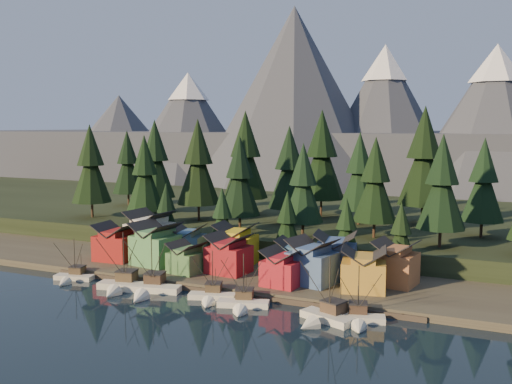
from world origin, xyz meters
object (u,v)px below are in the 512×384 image
at_px(boat_4, 242,298).
at_px(boat_1, 120,278).
at_px(boat_3, 211,290).
at_px(house_front_0, 116,241).
at_px(house_back_1, 188,242).
at_px(boat_2, 148,282).
at_px(boat_6, 358,312).
at_px(house_back_0, 150,231).
at_px(house_front_1, 156,242).
at_px(boat_0, 72,272).
at_px(boat_5, 323,309).

bearing_deg(boat_4, boat_1, 162.40).
bearing_deg(boat_3, boat_4, -31.43).
relative_size(house_front_0, house_back_1, 1.06).
height_order(boat_2, boat_6, boat_2).
xyz_separation_m(boat_1, boat_6, (48.94, 0.30, -0.51)).
bearing_deg(house_back_1, house_front_0, -166.42).
xyz_separation_m(boat_4, boat_6, (21.37, 0.68, -0.02)).
bearing_deg(house_back_0, house_back_1, -5.79).
relative_size(boat_1, boat_2, 0.96).
xyz_separation_m(boat_2, house_front_1, (-8.81, 16.02, 4.35)).
distance_m(boat_0, boat_2, 20.57).
relative_size(boat_1, boat_4, 1.18).
bearing_deg(boat_3, house_front_0, 139.22).
distance_m(house_front_1, house_back_0, 11.72).
distance_m(boat_3, boat_6, 28.94).
relative_size(boat_3, house_front_1, 0.98).
height_order(house_front_0, house_front_1, house_front_1).
distance_m(boat_5, house_front_0, 59.81).
relative_size(boat_0, house_front_0, 1.11).
height_order(house_front_0, house_back_0, house_back_0).
bearing_deg(boat_2, boat_1, 171.23).
distance_m(boat_2, boat_4, 21.16).
height_order(house_front_1, house_back_0, house_back_0).
height_order(boat_0, boat_2, boat_2).
xyz_separation_m(boat_0, boat_3, (34.13, -0.04, 0.04)).
bearing_deg(boat_3, boat_2, 167.66).
xyz_separation_m(boat_5, boat_6, (5.56, 2.02, -0.41)).
bearing_deg(boat_2, house_front_1, 106.29).
bearing_deg(boat_3, boat_1, 167.35).
distance_m(house_front_1, house_back_1, 8.01).
relative_size(boat_0, house_front_1, 0.94).
bearing_deg(boat_6, boat_5, -175.14).
distance_m(boat_6, house_front_0, 64.62).
bearing_deg(house_back_1, house_back_0, 160.02).
height_order(boat_0, house_back_1, house_back_1).
bearing_deg(house_back_0, boat_0, -94.82).
height_order(boat_3, house_back_1, house_back_1).
distance_m(boat_4, house_front_1, 34.66).
bearing_deg(house_front_0, boat_5, -20.39).
bearing_deg(house_front_0, boat_0, -95.03).
relative_size(boat_2, boat_3, 1.29).
xyz_separation_m(boat_0, boat_1, (14.10, -1.59, 0.63)).
height_order(house_front_0, house_back_1, house_front_0).
height_order(boat_0, house_back_0, house_back_0).
bearing_deg(boat_1, boat_3, -7.31).
height_order(boat_3, house_back_0, house_back_0).
relative_size(boat_2, house_back_0, 1.26).
bearing_deg(house_front_1, boat_1, -72.99).
relative_size(house_front_0, house_back_0, 0.85).
bearing_deg(boat_3, house_back_1, 112.69).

